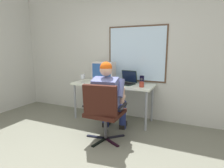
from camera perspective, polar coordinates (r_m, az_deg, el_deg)
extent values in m
cube|color=#B8BAB3|center=(3.85, 4.77, 10.24)|extent=(5.33, 0.06, 2.76)
cube|color=#4C3828|center=(3.76, 7.60, 9.14)|extent=(1.19, 0.01, 1.09)
cube|color=silver|center=(3.75, 7.58, 9.14)|extent=(1.13, 0.02, 1.03)
cylinder|color=gray|center=(3.87, -11.31, -5.31)|extent=(0.04, 0.04, 0.71)
cylinder|color=gray|center=(3.27, 10.45, -8.22)|extent=(0.04, 0.04, 0.71)
cylinder|color=gray|center=(4.27, -7.50, -3.72)|extent=(0.04, 0.04, 0.71)
cylinder|color=gray|center=(3.73, 12.27, -5.95)|extent=(0.04, 0.04, 0.71)
cube|color=silver|center=(3.64, 0.26, -0.09)|extent=(1.60, 0.61, 0.04)
cube|color=black|center=(3.12, -4.89, -15.93)|extent=(0.32, 0.08, 0.02)
cube|color=black|center=(2.96, -3.94, -17.48)|extent=(0.10, 0.32, 0.02)
cube|color=black|center=(2.95, -0.11, -17.49)|extent=(0.30, 0.19, 0.02)
cube|color=black|center=(3.11, 0.94, -15.93)|extent=(0.26, 0.25, 0.02)
cube|color=black|center=(3.21, -1.95, -15.07)|extent=(0.18, 0.31, 0.02)
cylinder|color=black|center=(3.07, -1.99, -16.36)|extent=(0.10, 0.10, 0.02)
cylinder|color=#3F3F44|center=(2.98, -2.02, -12.80)|extent=(0.05, 0.05, 0.40)
cube|color=black|center=(2.90, -2.04, -8.85)|extent=(0.52, 0.52, 0.06)
cube|color=black|center=(2.62, -3.72, -5.14)|extent=(0.50, 0.17, 0.46)
cube|color=black|center=(2.79, 3.43, -6.86)|extent=(0.10, 0.37, 0.02)
cube|color=black|center=(2.96, -7.22, -5.89)|extent=(0.10, 0.37, 0.02)
cylinder|color=navy|center=(3.07, 2.37, -7.16)|extent=(0.20, 0.45, 0.15)
cylinder|color=navy|center=(3.34, 3.28, -9.87)|extent=(0.12, 0.12, 0.47)
cube|color=black|center=(3.47, 3.49, -12.52)|extent=(0.13, 0.25, 0.08)
cylinder|color=navy|center=(3.16, -3.29, -6.64)|extent=(0.20, 0.45, 0.15)
cylinder|color=navy|center=(3.43, -1.99, -9.34)|extent=(0.12, 0.12, 0.47)
cube|color=black|center=(3.55, -1.65, -11.96)|extent=(0.13, 0.25, 0.08)
cube|color=slate|center=(2.84, -1.81, -3.24)|extent=(0.42, 0.38, 0.55)
sphere|color=tan|center=(2.78, -1.86, 4.39)|extent=(0.19, 0.19, 0.19)
sphere|color=#D14F12|center=(2.78, -1.86, 5.01)|extent=(0.19, 0.19, 0.19)
cylinder|color=slate|center=(2.81, 2.76, -1.27)|extent=(0.12, 0.23, 0.29)
cylinder|color=tan|center=(2.92, 3.16, -3.58)|extent=(0.09, 0.11, 0.27)
sphere|color=tan|center=(2.97, 3.34, -3.89)|extent=(0.09, 0.09, 0.09)
cylinder|color=slate|center=(2.94, -5.57, -0.76)|extent=(0.12, 0.22, 0.29)
cylinder|color=tan|center=(3.08, -4.56, -1.13)|extent=(0.09, 0.15, 0.27)
sphere|color=tan|center=(3.15, -3.98, 0.34)|extent=(0.09, 0.09, 0.09)
cube|color=beige|center=(3.77, -2.43, 0.70)|extent=(0.32, 0.27, 0.02)
cylinder|color=beige|center=(3.77, -2.44, 1.17)|extent=(0.04, 0.04, 0.05)
cube|color=beige|center=(3.74, -2.46, 4.12)|extent=(0.45, 0.34, 0.34)
cube|color=#264C8C|center=(3.60, -3.29, 3.87)|extent=(0.38, 0.05, 0.30)
cube|color=black|center=(3.55, 4.04, 0.06)|extent=(0.38, 0.32, 0.02)
cube|color=black|center=(3.55, 4.05, 0.21)|extent=(0.34, 0.28, 0.00)
cube|color=black|center=(3.66, 5.35, 2.35)|extent=(0.34, 0.13, 0.24)
cube|color=#0F1933|center=(3.65, 5.28, 2.31)|extent=(0.31, 0.11, 0.21)
cylinder|color=silver|center=(3.80, -8.94, 0.55)|extent=(0.07, 0.07, 0.00)
cylinder|color=silver|center=(3.79, -8.95, 1.13)|extent=(0.01, 0.01, 0.07)
cylinder|color=silver|center=(3.78, -8.99, 2.30)|extent=(0.09, 0.09, 0.08)
cylinder|color=#540F0E|center=(3.78, -8.98, 1.96)|extent=(0.08, 0.08, 0.04)
cube|color=black|center=(3.53, 9.19, 1.15)|extent=(0.07, 0.07, 0.17)
cylinder|color=#333338|center=(3.49, 9.06, 1.48)|extent=(0.05, 0.01, 0.05)
cylinder|color=maroon|center=(3.31, 9.13, -0.14)|extent=(0.08, 0.08, 0.10)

